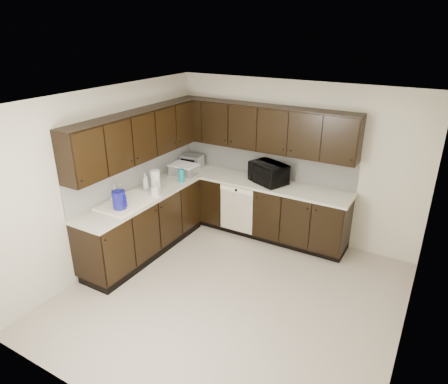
# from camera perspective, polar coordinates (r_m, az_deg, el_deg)

# --- Properties ---
(floor) EXTENTS (4.00, 4.00, 0.00)m
(floor) POSITION_cam_1_polar(r_m,az_deg,el_deg) (5.34, 1.15, -14.62)
(floor) COLOR #AA9E8D
(floor) RESTS_ON ground
(ceiling) EXTENTS (4.00, 4.00, 0.00)m
(ceiling) POSITION_cam_1_polar(r_m,az_deg,el_deg) (4.30, 1.41, 12.81)
(ceiling) COLOR white
(ceiling) RESTS_ON wall_back
(wall_back) EXTENTS (4.00, 0.02, 2.50)m
(wall_back) POSITION_cam_1_polar(r_m,az_deg,el_deg) (6.39, 9.97, 4.29)
(wall_back) COLOR beige
(wall_back) RESTS_ON floor
(wall_left) EXTENTS (0.02, 4.00, 2.50)m
(wall_left) POSITION_cam_1_polar(r_m,az_deg,el_deg) (5.84, -16.21, 1.89)
(wall_left) COLOR beige
(wall_left) RESTS_ON floor
(wall_right) EXTENTS (0.02, 4.00, 2.50)m
(wall_right) POSITION_cam_1_polar(r_m,az_deg,el_deg) (4.23, 26.02, -7.98)
(wall_right) COLOR beige
(wall_right) RESTS_ON floor
(wall_front) EXTENTS (4.00, 0.02, 2.50)m
(wall_front) POSITION_cam_1_polar(r_m,az_deg,el_deg) (3.33, -16.20, -15.17)
(wall_front) COLOR beige
(wall_front) RESTS_ON floor
(lower_cabinets) EXTENTS (3.00, 2.80, 0.90)m
(lower_cabinets) POSITION_cam_1_polar(r_m,az_deg,el_deg) (6.37, -1.92, -3.57)
(lower_cabinets) COLOR black
(lower_cabinets) RESTS_ON floor
(countertop) EXTENTS (3.03, 2.83, 0.04)m
(countertop) POSITION_cam_1_polar(r_m,az_deg,el_deg) (6.16, -2.02, 0.64)
(countertop) COLOR beige
(countertop) RESTS_ON lower_cabinets
(backsplash) EXTENTS (3.00, 2.80, 0.48)m
(backsplash) POSITION_cam_1_polar(r_m,az_deg,el_deg) (6.34, -2.65, 3.80)
(backsplash) COLOR #B1B1AD
(backsplash) RESTS_ON countertop
(upper_cabinets) EXTENTS (3.00, 2.80, 0.70)m
(upper_cabinets) POSITION_cam_1_polar(r_m,az_deg,el_deg) (6.02, -2.41, 8.62)
(upper_cabinets) COLOR black
(upper_cabinets) RESTS_ON wall_back
(dishwasher) EXTENTS (0.58, 0.04, 0.78)m
(dishwasher) POSITION_cam_1_polar(r_m,az_deg,el_deg) (6.41, 1.81, -2.09)
(dishwasher) COLOR #F1E2C5
(dishwasher) RESTS_ON lower_cabinets
(sink) EXTENTS (0.54, 0.82, 0.42)m
(sink) POSITION_cam_1_polar(r_m,az_deg,el_deg) (5.76, -13.66, -2.13)
(sink) COLOR #F1E2C5
(sink) RESTS_ON countertop
(microwave) EXTENTS (0.68, 0.58, 0.32)m
(microwave) POSITION_cam_1_polar(r_m,az_deg,el_deg) (6.28, 6.31, 2.71)
(microwave) COLOR black
(microwave) RESTS_ON countertop
(soap_bottle_a) EXTENTS (0.12, 0.13, 0.22)m
(soap_bottle_a) POSITION_cam_1_polar(r_m,az_deg,el_deg) (5.83, -9.73, 0.37)
(soap_bottle_a) COLOR gray
(soap_bottle_a) RESTS_ON countertop
(soap_bottle_b) EXTENTS (0.10, 0.10, 0.24)m
(soap_bottle_b) POSITION_cam_1_polar(r_m,az_deg,el_deg) (6.16, -11.14, 1.61)
(soap_bottle_b) COLOR gray
(soap_bottle_b) RESTS_ON countertop
(toaster_oven) EXTENTS (0.37, 0.29, 0.22)m
(toaster_oven) POSITION_cam_1_polar(r_m,az_deg,el_deg) (6.97, -4.58, 4.42)
(toaster_oven) COLOR silver
(toaster_oven) RESTS_ON countertop
(storage_bin) EXTENTS (0.45, 0.36, 0.16)m
(storage_bin) POSITION_cam_1_polar(r_m,az_deg,el_deg) (6.66, -5.74, 3.21)
(storage_bin) COLOR white
(storage_bin) RESTS_ON countertop
(blue_pitcher) EXTENTS (0.19, 0.19, 0.27)m
(blue_pitcher) POSITION_cam_1_polar(r_m,az_deg,el_deg) (5.51, -14.76, -1.18)
(blue_pitcher) COLOR #100F90
(blue_pitcher) RESTS_ON countertop
(teal_tumbler) EXTENTS (0.09, 0.09, 0.20)m
(teal_tumbler) POSITION_cam_1_polar(r_m,az_deg,el_deg) (6.33, -6.09, 2.34)
(teal_tumbler) COLOR #0C7C8C
(teal_tumbler) RESTS_ON countertop
(paper_towel_roll) EXTENTS (0.19, 0.19, 0.31)m
(paper_towel_roll) POSITION_cam_1_polar(r_m,az_deg,el_deg) (6.04, -9.75, 1.64)
(paper_towel_roll) COLOR silver
(paper_towel_roll) RESTS_ON countertop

